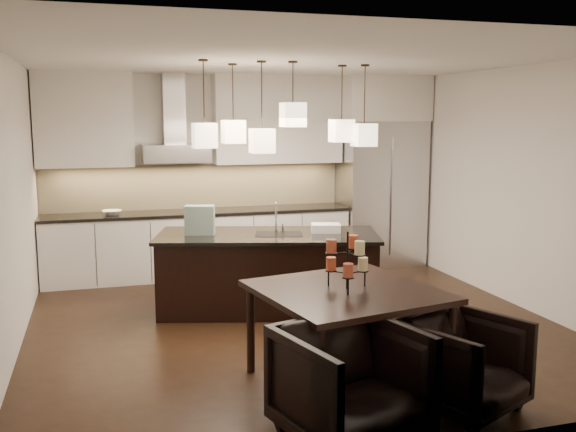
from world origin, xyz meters
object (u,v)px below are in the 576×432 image
object	(u,v)px
refrigerator	(381,194)
dining_table	(346,337)
armchair_left	(351,384)
armchair_right	(464,364)
island_body	(268,273)

from	to	relation	value
refrigerator	dining_table	xyz separation A→B (m)	(-2.14, -4.00, -0.67)
dining_table	refrigerator	bearing A→B (deg)	50.96
dining_table	armchair_left	distance (m)	0.95
armchair_left	armchair_right	xyz separation A→B (m)	(1.00, 0.19, -0.04)
armchair_right	armchair_left	bearing A→B (deg)	166.33
island_body	dining_table	distance (m)	2.22
refrigerator	island_body	world-z (taller)	refrigerator
refrigerator	armchair_left	distance (m)	5.52
refrigerator	island_body	bearing A→B (deg)	-141.22
island_body	armchair_left	size ratio (longest dim) A/B	2.72
island_body	armchair_right	bearing A→B (deg)	-59.77
refrigerator	armchair_left	world-z (taller)	refrigerator
dining_table	armchair_right	bearing A→B (deg)	-56.87
refrigerator	armchair_right	xyz separation A→B (m)	(-1.46, -4.70, -0.71)
refrigerator	dining_table	distance (m)	4.59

